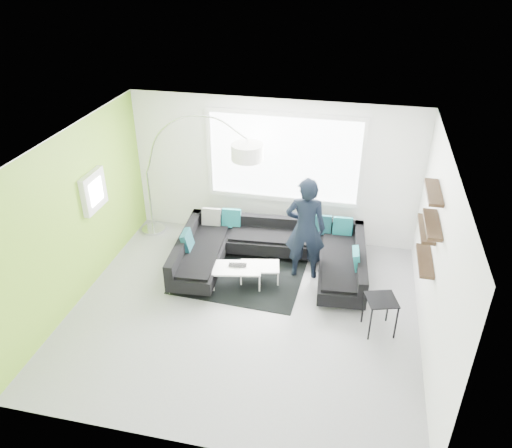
{
  "coord_description": "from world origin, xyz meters",
  "views": [
    {
      "loc": [
        1.55,
        -6.09,
        5.26
      ],
      "look_at": [
        0.01,
        0.9,
        1.14
      ],
      "focal_mm": 35.0,
      "sensor_mm": 36.0,
      "label": 1
    }
  ],
  "objects_px": {
    "sectional_sofa": "(270,256)",
    "person": "(305,229)",
    "side_table": "(379,315)",
    "coffee_table": "(248,274)",
    "laptop": "(237,267)",
    "arc_lamp": "(147,173)"
  },
  "relations": [
    {
      "from": "sectional_sofa",
      "to": "arc_lamp",
      "type": "distance_m",
      "value": 2.95
    },
    {
      "from": "sectional_sofa",
      "to": "coffee_table",
      "type": "distance_m",
      "value": 0.53
    },
    {
      "from": "coffee_table",
      "to": "person",
      "type": "bearing_deg",
      "value": 14.28
    },
    {
      "from": "coffee_table",
      "to": "arc_lamp",
      "type": "xyz_separation_m",
      "value": [
        -2.32,
        1.31,
        1.13
      ]
    },
    {
      "from": "coffee_table",
      "to": "laptop",
      "type": "bearing_deg",
      "value": -162.31
    },
    {
      "from": "coffee_table",
      "to": "arc_lamp",
      "type": "distance_m",
      "value": 2.89
    },
    {
      "from": "sectional_sofa",
      "to": "coffee_table",
      "type": "xyz_separation_m",
      "value": [
        -0.31,
        -0.41,
        -0.14
      ]
    },
    {
      "from": "side_table",
      "to": "person",
      "type": "bearing_deg",
      "value": 137.39
    },
    {
      "from": "coffee_table",
      "to": "side_table",
      "type": "relative_size",
      "value": 1.78
    },
    {
      "from": "sectional_sofa",
      "to": "laptop",
      "type": "bearing_deg",
      "value": -137.87
    },
    {
      "from": "sectional_sofa",
      "to": "person",
      "type": "distance_m",
      "value": 0.87
    },
    {
      "from": "sectional_sofa",
      "to": "laptop",
      "type": "height_order",
      "value": "sectional_sofa"
    },
    {
      "from": "coffee_table",
      "to": "side_table",
      "type": "distance_m",
      "value": 2.36
    },
    {
      "from": "arc_lamp",
      "to": "laptop",
      "type": "xyz_separation_m",
      "value": [
        2.15,
        -1.4,
        -0.94
      ]
    },
    {
      "from": "sectional_sofa",
      "to": "side_table",
      "type": "distance_m",
      "value": 2.25
    },
    {
      "from": "arc_lamp",
      "to": "person",
      "type": "xyz_separation_m",
      "value": [
        3.23,
        -0.88,
        -0.35
      ]
    },
    {
      "from": "side_table",
      "to": "laptop",
      "type": "xyz_separation_m",
      "value": [
        -2.39,
        0.69,
        0.06
      ]
    },
    {
      "from": "side_table",
      "to": "person",
      "type": "height_order",
      "value": "person"
    },
    {
      "from": "sectional_sofa",
      "to": "laptop",
      "type": "relative_size",
      "value": 10.37
    },
    {
      "from": "person",
      "to": "coffee_table",
      "type": "bearing_deg",
      "value": 20.22
    },
    {
      "from": "arc_lamp",
      "to": "laptop",
      "type": "relative_size",
      "value": 7.83
    },
    {
      "from": "coffee_table",
      "to": "arc_lamp",
      "type": "height_order",
      "value": "arc_lamp"
    }
  ]
}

